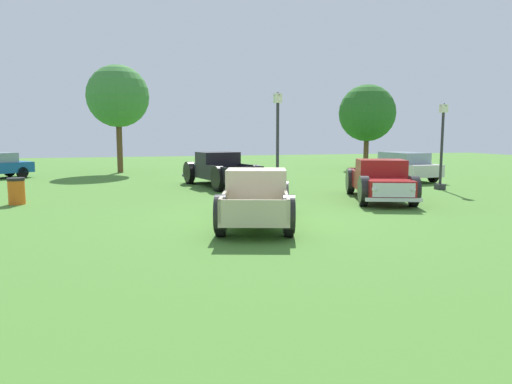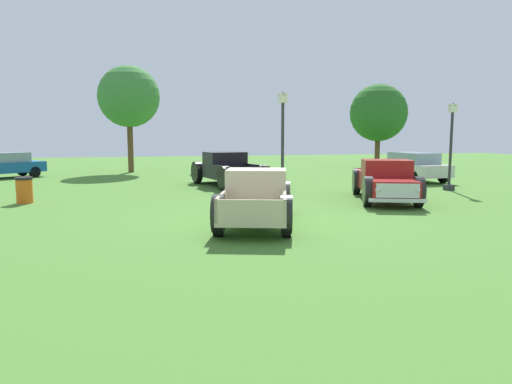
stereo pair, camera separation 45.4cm
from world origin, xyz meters
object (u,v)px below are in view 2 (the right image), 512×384
(trash_can, at_px, (24,190))
(pickup_truck_behind_right, at_px, (386,182))
(oak_tree_west, at_px, (378,113))
(lamp_post_near, at_px, (283,143))
(pickup_truck_foreground, at_px, (257,197))
(pickup_truck_behind_left, at_px, (224,170))
(lamp_post_far, at_px, (451,145))
(oak_tree_east, at_px, (129,97))
(sedan_distant_a, at_px, (412,166))
(sedan_distant_b, at_px, (3,165))

(trash_can, bearing_deg, pickup_truck_behind_right, -11.53)
(pickup_truck_behind_right, height_order, oak_tree_west, oak_tree_west)
(pickup_truck_behind_right, distance_m, lamp_post_near, 4.19)
(pickup_truck_foreground, bearing_deg, oak_tree_west, 53.82)
(pickup_truck_behind_left, distance_m, lamp_post_far, 10.36)
(pickup_truck_foreground, distance_m, trash_can, 9.16)
(lamp_post_far, bearing_deg, oak_tree_west, 76.55)
(lamp_post_near, xyz_separation_m, oak_tree_west, (10.90, 13.08, 1.79))
(pickup_truck_foreground, bearing_deg, oak_tree_east, 101.91)
(sedan_distant_a, bearing_deg, trash_can, -167.22)
(pickup_truck_behind_left, height_order, sedan_distant_b, pickup_truck_behind_left)
(sedan_distant_b, relative_size, lamp_post_far, 1.17)
(pickup_truck_behind_left, relative_size, oak_tree_west, 0.94)
(sedan_distant_b, height_order, trash_can, sedan_distant_b)
(trash_can, relative_size, oak_tree_east, 0.14)
(pickup_truck_behind_right, bearing_deg, sedan_distant_a, 52.55)
(pickup_truck_behind_right, xyz_separation_m, lamp_post_far, (4.50, 2.59, 1.28))
(pickup_truck_foreground, distance_m, pickup_truck_behind_right, 6.26)
(pickup_truck_behind_left, xyz_separation_m, oak_tree_west, (12.42, 8.39, 3.17))
(lamp_post_near, bearing_deg, sedan_distant_b, 139.03)
(pickup_truck_behind_left, bearing_deg, oak_tree_east, 116.40)
(sedan_distant_a, height_order, oak_tree_west, oak_tree_west)
(pickup_truck_behind_right, distance_m, oak_tree_east, 19.04)
(pickup_truck_behind_left, height_order, sedan_distant_a, pickup_truck_behind_left)
(sedan_distant_a, bearing_deg, sedan_distant_b, 163.13)
(oak_tree_east, bearing_deg, pickup_truck_foreground, -78.09)
(sedan_distant_a, bearing_deg, pickup_truck_foreground, -138.37)
(pickup_truck_behind_left, xyz_separation_m, oak_tree_east, (-4.61, 9.28, 4.06))
(pickup_truck_foreground, height_order, pickup_truck_behind_right, pickup_truck_behind_right)
(pickup_truck_behind_right, height_order, lamp_post_far, lamp_post_far)
(pickup_truck_behind_right, bearing_deg, pickup_truck_behind_left, 126.55)
(oak_tree_west, bearing_deg, pickup_truck_foreground, -126.18)
(sedan_distant_a, relative_size, lamp_post_far, 1.20)
(trash_can, height_order, oak_tree_west, oak_tree_west)
(pickup_truck_foreground, relative_size, trash_can, 5.51)
(pickup_truck_behind_left, xyz_separation_m, lamp_post_near, (1.53, -4.69, 1.38))
(pickup_truck_foreground, distance_m, sedan_distant_a, 14.40)
(oak_tree_west, bearing_deg, lamp_post_near, -129.79)
(sedan_distant_b, distance_m, oak_tree_east, 8.46)
(oak_tree_east, relative_size, oak_tree_west, 1.14)
(pickup_truck_behind_right, relative_size, sedan_distant_a, 1.16)
(pickup_truck_behind_right, distance_m, oak_tree_west, 17.12)
(lamp_post_near, bearing_deg, oak_tree_east, 113.69)
(lamp_post_near, bearing_deg, lamp_post_far, 4.43)
(pickup_truck_foreground, height_order, lamp_post_near, lamp_post_near)
(sedan_distant_a, height_order, lamp_post_far, lamp_post_far)
(sedan_distant_a, height_order, oak_tree_east, oak_tree_east)
(sedan_distant_b, bearing_deg, lamp_post_near, -40.97)
(oak_tree_west, bearing_deg, pickup_truck_behind_left, -145.97)
(oak_tree_west, bearing_deg, trash_can, -148.70)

